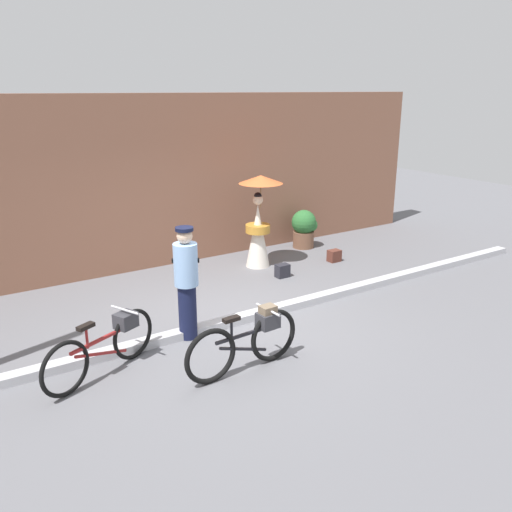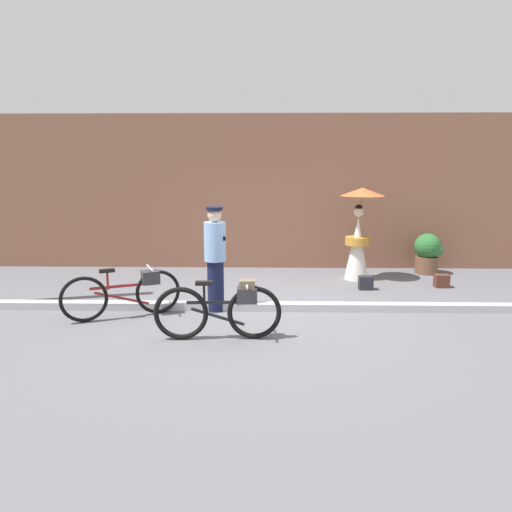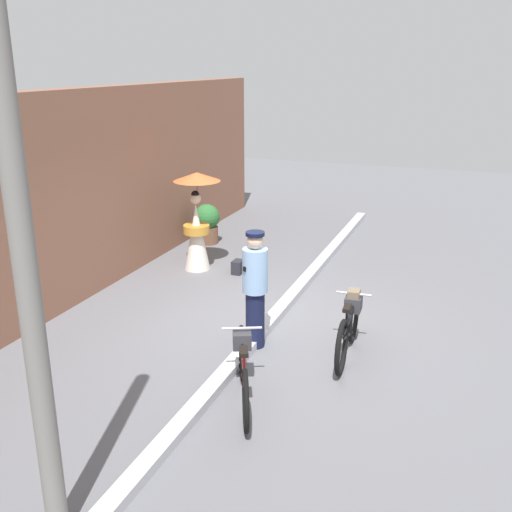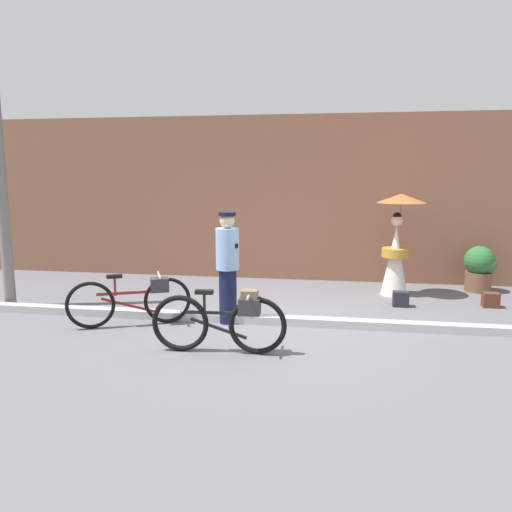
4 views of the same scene
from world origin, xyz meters
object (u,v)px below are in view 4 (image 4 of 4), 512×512
(backpack_on_pavement, at_px, (401,299))
(bicycle_far_side, at_px, (224,320))
(backpack_spare, at_px, (491,300))
(bicycle_near_officer, at_px, (135,299))
(potted_plant_by_door, at_px, (480,267))
(person_officer, at_px, (228,265))
(person_with_parasol, at_px, (397,243))

(backpack_on_pavement, bearing_deg, bicycle_far_side, -132.87)
(backpack_on_pavement, xyz_separation_m, backpack_spare, (1.47, 0.20, -0.00))
(bicycle_near_officer, distance_m, potted_plant_by_door, 6.33)
(bicycle_far_side, relative_size, person_officer, 1.02)
(bicycle_far_side, xyz_separation_m, backpack_spare, (3.89, 2.80, -0.29))
(potted_plant_by_door, bearing_deg, person_with_parasol, -161.13)
(potted_plant_by_door, bearing_deg, backpack_on_pavement, -139.16)
(person_officer, xyz_separation_m, person_with_parasol, (2.64, 2.18, 0.08))
(potted_plant_by_door, bearing_deg, bicycle_far_side, -135.20)
(person_officer, bearing_deg, bicycle_near_officer, -164.88)
(bicycle_near_officer, xyz_separation_m, potted_plant_by_door, (5.53, 3.07, 0.06))
(person_officer, height_order, backpack_spare, person_officer)
(bicycle_near_officer, height_order, potted_plant_by_door, potted_plant_by_door)
(bicycle_far_side, distance_m, person_officer, 1.35)
(potted_plant_by_door, bearing_deg, bicycle_near_officer, -150.96)
(bicycle_near_officer, height_order, person_officer, person_officer)
(backpack_spare, bearing_deg, bicycle_far_side, -144.22)
(bicycle_far_side, xyz_separation_m, person_with_parasol, (2.41, 3.43, 0.54))
(person_with_parasol, bearing_deg, bicycle_far_side, -125.09)
(bicycle_far_side, height_order, backpack_spare, bicycle_far_side)
(person_officer, relative_size, potted_plant_by_door, 1.91)
(backpack_spare, bearing_deg, backpack_on_pavement, -172.36)
(bicycle_near_officer, distance_m, bicycle_far_side, 1.78)
(person_officer, relative_size, backpack_spare, 6.45)
(bicycle_far_side, xyz_separation_m, backpack_on_pavement, (2.42, 2.60, -0.29))
(backpack_on_pavement, bearing_deg, bicycle_near_officer, -156.66)
(person_officer, distance_m, potted_plant_by_door, 5.04)
(person_officer, xyz_separation_m, backpack_spare, (4.12, 1.55, -0.75))
(bicycle_far_side, bearing_deg, person_officer, 100.39)
(bicycle_near_officer, xyz_separation_m, person_officer, (1.31, 0.35, 0.48))
(bicycle_near_officer, height_order, backpack_spare, bicycle_near_officer)
(person_officer, bearing_deg, backpack_spare, 20.63)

